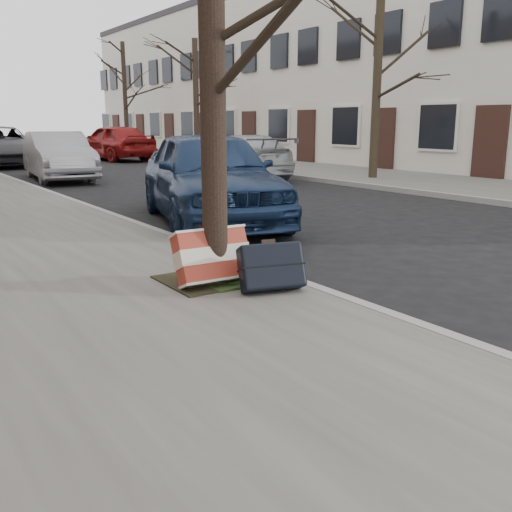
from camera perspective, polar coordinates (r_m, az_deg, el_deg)
ground at (r=6.12m, az=17.58°, el=-3.05°), size 120.00×120.00×0.00m
far_sidewalk at (r=22.43m, az=-0.58°, el=9.22°), size 4.00×70.00×0.12m
house_far at (r=26.55m, az=8.21°, el=17.37°), size 6.70×40.00×7.20m
dirt_patch at (r=5.68m, az=-4.87°, el=-2.37°), size 0.85×0.85×0.02m
suitcase_red at (r=5.48m, az=-4.39°, el=-0.05°), size 0.74×0.43×0.55m
suitcase_navy at (r=5.26m, az=1.55°, el=-1.03°), size 0.68×0.51×0.47m
car_near_front at (r=9.61m, az=-4.63°, el=8.00°), size 3.07×4.89×1.55m
car_near_mid at (r=17.61m, az=-19.15°, el=9.43°), size 1.88×4.32×1.38m
car_near_back at (r=24.22m, az=-24.23°, el=9.98°), size 3.03×5.55×1.48m
car_far_front at (r=17.29m, az=-1.26°, el=9.92°), size 2.71×4.69×1.28m
car_far_back at (r=26.07m, az=-14.08°, el=10.99°), size 2.59×4.83×1.56m
tree_far_a at (r=16.55m, az=11.98°, el=16.13°), size 0.24×0.24×4.87m
tree_far_b at (r=24.78m, az=-6.01°, el=15.29°), size 0.24×0.24×4.85m
tree_far_c at (r=31.77m, az=-12.96°, el=15.20°), size 0.23×0.23×5.54m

